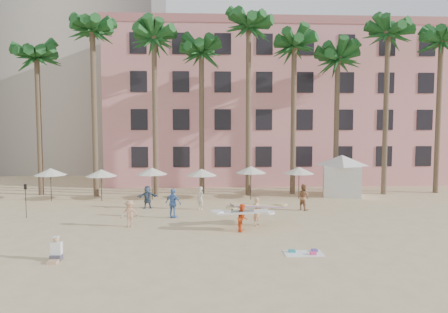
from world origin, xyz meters
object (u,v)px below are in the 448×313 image
carrier_yellow (257,209)px  pink_hotel (272,109)px  carrier_white (243,216)px  cabana (342,172)px

carrier_yellow → pink_hotel: bearing=78.3°
carrier_yellow → carrier_white: carrier_yellow is taller
pink_hotel → carrier_white: 25.11m
pink_hotel → carrier_white: bearing=-103.4°
carrier_yellow → carrier_white: size_ratio=1.11×
pink_hotel → carrier_white: size_ratio=11.87×
cabana → carrier_yellow: bearing=-130.4°
carrier_yellow → carrier_white: (-0.99, -1.23, -0.13)m
cabana → carrier_yellow: (-8.61, -10.12, -1.08)m
pink_hotel → carrier_yellow: size_ratio=10.70×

